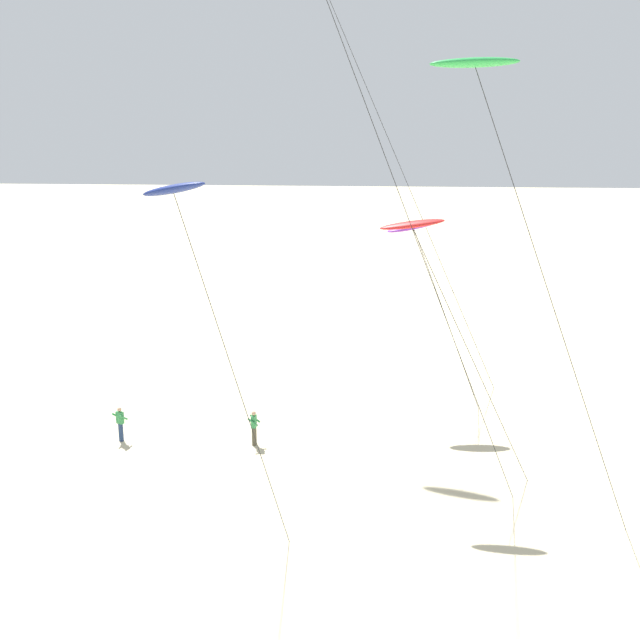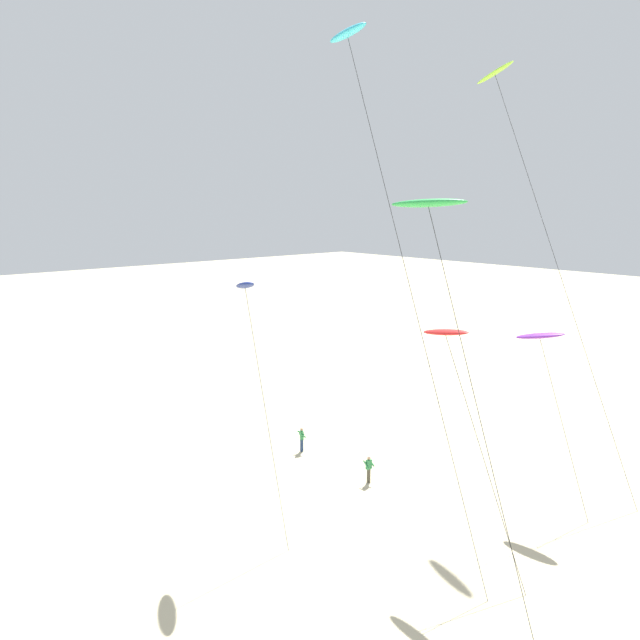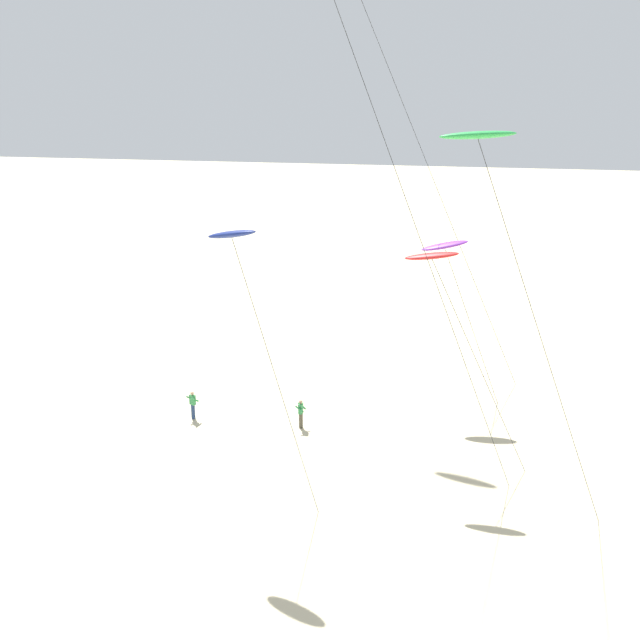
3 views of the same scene
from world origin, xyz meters
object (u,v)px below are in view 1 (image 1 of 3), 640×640
Objects in this scene: kite_flyer_nearest at (120,423)px; kite_red at (413,227)px; kite_flyer_middle at (254,427)px; kite_green at (476,66)px; kite_purple at (414,227)px; kite_navy at (174,192)px.

kite_red is at bearing -9.44° from kite_flyer_nearest.
kite_flyer_nearest is 6.28m from kite_flyer_middle.
kite_green reaches higher than kite_purple.
kite_purple is at bearing 96.51° from kite_green.
kite_navy reaches higher than kite_flyer_middle.
kite_navy is (-8.03, -5.60, 1.88)m from kite_red.
kite_navy is at bearing -122.12° from kite_purple.
kite_flyer_middle is (-6.88, 2.19, -9.64)m from kite_red.
kite_green reaches higher than kite_flyer_middle.
kite_flyer_nearest is 1.00× the size of kite_flyer_middle.
kite_purple reaches higher than kite_flyer_middle.
kite_red is at bearing -92.96° from kite_purple.
kite_navy is (-9.75, -1.91, -3.95)m from kite_green.
kite_red is 7.94m from kite_purple.
kite_navy is 13.95m from kite_flyer_middle.
kite_purple is 16.16m from kite_navy.
kite_navy is at bearing -168.93° from kite_green.
kite_flyer_nearest is (-5.13, 7.79, -11.52)m from kite_navy.
kite_red is 0.85× the size of kite_navy.
kite_green is 10.03× the size of kite_flyer_middle.
kite_green is 1.70× the size of kite_purple.
kite_purple is (0.41, 7.84, -1.17)m from kite_red.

